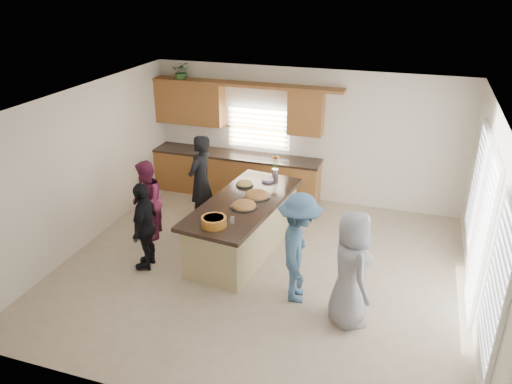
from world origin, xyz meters
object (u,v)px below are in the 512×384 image
(island, at_px, (244,227))
(woman_right_front, at_px, (351,269))
(salad_bowl, at_px, (214,221))
(woman_left_mid, at_px, (147,201))
(woman_left_back, at_px, (201,181))
(woman_right_back, at_px, (299,248))
(woman_left_front, at_px, (145,226))

(island, xyz_separation_m, woman_right_front, (2.04, -1.42, 0.40))
(island, relative_size, salad_bowl, 7.23)
(woman_left_mid, xyz_separation_m, woman_right_front, (3.85, -1.26, 0.11))
(salad_bowl, height_order, woman_left_back, woman_left_back)
(woman_right_back, distance_m, woman_right_front, 0.86)
(salad_bowl, xyz_separation_m, woman_left_mid, (-1.67, 0.84, -0.28))
(woman_left_front, xyz_separation_m, woman_right_front, (3.39, -0.40, 0.10))
(salad_bowl, distance_m, woman_right_front, 2.22)
(woman_left_back, xyz_separation_m, woman_right_back, (2.36, -1.79, -0.04))
(woman_left_mid, bearing_deg, woman_left_front, 8.61)
(island, relative_size, woman_left_front, 1.86)
(woman_right_front, bearing_deg, woman_left_front, 53.96)
(salad_bowl, distance_m, woman_left_front, 1.25)
(woman_left_front, height_order, woman_right_back, woman_right_back)
(woman_left_back, distance_m, woman_right_front, 3.80)
(island, height_order, woman_left_mid, woman_left_mid)
(woman_left_mid, bearing_deg, island, 75.54)
(island, height_order, woman_left_front, woman_left_front)
(woman_left_front, xyz_separation_m, woman_right_back, (2.59, -0.08, 0.10))
(woman_left_back, bearing_deg, island, 65.63)
(woman_left_mid, relative_size, woman_right_back, 0.88)
(woman_left_back, xyz_separation_m, woman_left_front, (-0.23, -1.72, -0.14))
(woman_left_back, relative_size, woman_left_front, 1.19)
(woman_left_mid, distance_m, woman_right_front, 4.05)
(woman_left_front, bearing_deg, woman_left_back, 162.70)
(woman_left_back, xyz_separation_m, woman_right_front, (3.16, -2.12, -0.04))
(salad_bowl, relative_size, woman_right_back, 0.23)
(island, height_order, woman_right_back, woman_right_back)
(woman_left_mid, bearing_deg, woman_right_front, 52.51)
(woman_right_back, bearing_deg, salad_bowl, 74.71)
(woman_left_back, bearing_deg, salad_bowl, 37.89)
(woman_right_back, xyz_separation_m, woman_right_front, (0.80, -0.32, 0.00))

